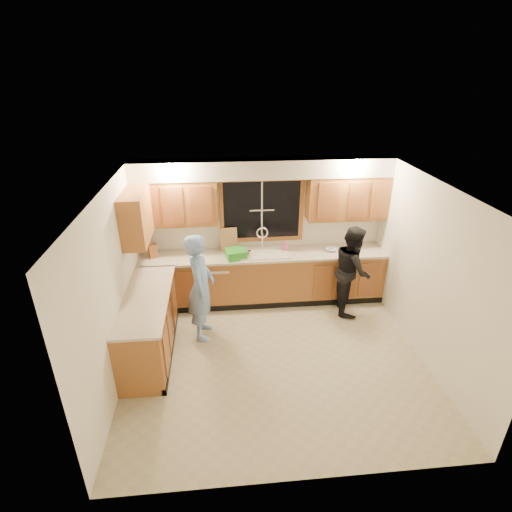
{
  "coord_description": "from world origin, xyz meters",
  "views": [
    {
      "loc": [
        -0.72,
        -4.52,
        3.83
      ],
      "look_at": [
        -0.22,
        0.65,
        1.33
      ],
      "focal_mm": 28.0,
      "sensor_mm": 36.0,
      "label": 1
    }
  ],
  "objects_px": {
    "dishwasher": "(215,282)",
    "dish_crate": "(236,254)",
    "woman": "(352,270)",
    "stove": "(143,350)",
    "bowl": "(331,249)",
    "sink": "(263,256)",
    "man": "(201,287)",
    "knife_block": "(153,251)",
    "soap_bottle": "(285,246)"
  },
  "relations": [
    {
      "from": "stove",
      "to": "bowl",
      "type": "bearing_deg",
      "value": 31.3
    },
    {
      "from": "sink",
      "to": "soap_bottle",
      "type": "bearing_deg",
      "value": 7.79
    },
    {
      "from": "man",
      "to": "dish_crate",
      "type": "distance_m",
      "value": 0.99
    },
    {
      "from": "dish_crate",
      "to": "soap_bottle",
      "type": "bearing_deg",
      "value": 11.89
    },
    {
      "from": "woman",
      "to": "soap_bottle",
      "type": "height_order",
      "value": "woman"
    },
    {
      "from": "man",
      "to": "dish_crate",
      "type": "relative_size",
      "value": 5.37
    },
    {
      "from": "dishwasher",
      "to": "dish_crate",
      "type": "distance_m",
      "value": 0.7
    },
    {
      "from": "sink",
      "to": "man",
      "type": "relative_size",
      "value": 0.51
    },
    {
      "from": "man",
      "to": "soap_bottle",
      "type": "xyz_separation_m",
      "value": [
        1.43,
        0.98,
        0.16
      ]
    },
    {
      "from": "dishwasher",
      "to": "dish_crate",
      "type": "bearing_deg",
      "value": -16.92
    },
    {
      "from": "woman",
      "to": "soap_bottle",
      "type": "relative_size",
      "value": 8.62
    },
    {
      "from": "sink",
      "to": "knife_block",
      "type": "distance_m",
      "value": 1.86
    },
    {
      "from": "man",
      "to": "knife_block",
      "type": "relative_size",
      "value": 7.1
    },
    {
      "from": "woman",
      "to": "dishwasher",
      "type": "bearing_deg",
      "value": 88.54
    },
    {
      "from": "soap_bottle",
      "to": "dishwasher",
      "type": "bearing_deg",
      "value": -176.89
    },
    {
      "from": "sink",
      "to": "dish_crate",
      "type": "relative_size",
      "value": 2.73
    },
    {
      "from": "sink",
      "to": "bowl",
      "type": "height_order",
      "value": "sink"
    },
    {
      "from": "woman",
      "to": "dish_crate",
      "type": "bearing_deg",
      "value": 89.79
    },
    {
      "from": "man",
      "to": "bowl",
      "type": "relative_size",
      "value": 8.35
    },
    {
      "from": "dish_crate",
      "to": "stove",
      "type": "bearing_deg",
      "value": -127.97
    },
    {
      "from": "knife_block",
      "to": "man",
      "type": "bearing_deg",
      "value": -75.27
    },
    {
      "from": "knife_block",
      "to": "soap_bottle",
      "type": "relative_size",
      "value": 1.35
    },
    {
      "from": "dishwasher",
      "to": "woman",
      "type": "distance_m",
      "value": 2.35
    },
    {
      "from": "stove",
      "to": "man",
      "type": "xyz_separation_m",
      "value": [
        0.76,
        0.9,
        0.39
      ]
    },
    {
      "from": "dishwasher",
      "to": "knife_block",
      "type": "distance_m",
      "value": 1.18
    },
    {
      "from": "man",
      "to": "bowl",
      "type": "distance_m",
      "value": 2.41
    },
    {
      "from": "soap_bottle",
      "to": "man",
      "type": "bearing_deg",
      "value": -145.48
    },
    {
      "from": "dishwasher",
      "to": "woman",
      "type": "relative_size",
      "value": 0.54
    },
    {
      "from": "soap_bottle",
      "to": "bowl",
      "type": "relative_size",
      "value": 0.87
    },
    {
      "from": "stove",
      "to": "knife_block",
      "type": "bearing_deg",
      "value": 91.55
    },
    {
      "from": "dish_crate",
      "to": "sink",
      "type": "bearing_deg",
      "value": 15.08
    },
    {
      "from": "dishwasher",
      "to": "stove",
      "type": "height_order",
      "value": "stove"
    },
    {
      "from": "dish_crate",
      "to": "bowl",
      "type": "relative_size",
      "value": 1.56
    },
    {
      "from": "sink",
      "to": "woman",
      "type": "bearing_deg",
      "value": -17.35
    },
    {
      "from": "knife_block",
      "to": "dish_crate",
      "type": "bearing_deg",
      "value": -31.81
    },
    {
      "from": "dish_crate",
      "to": "bowl",
      "type": "bearing_deg",
      "value": 4.08
    },
    {
      "from": "stove",
      "to": "woman",
      "type": "xyz_separation_m",
      "value": [
        3.23,
        1.38,
        0.31
      ]
    },
    {
      "from": "sink",
      "to": "man",
      "type": "bearing_deg",
      "value": -138.36
    },
    {
      "from": "stove",
      "to": "dish_crate",
      "type": "height_order",
      "value": "dish_crate"
    },
    {
      "from": "dishwasher",
      "to": "soap_bottle",
      "type": "height_order",
      "value": "soap_bottle"
    },
    {
      "from": "knife_block",
      "to": "woman",
      "type": "bearing_deg",
      "value": -33.76
    },
    {
      "from": "stove",
      "to": "bowl",
      "type": "relative_size",
      "value": 4.45
    },
    {
      "from": "knife_block",
      "to": "bowl",
      "type": "distance_m",
      "value": 3.04
    },
    {
      "from": "sink",
      "to": "dishwasher",
      "type": "relative_size",
      "value": 1.05
    },
    {
      "from": "sink",
      "to": "knife_block",
      "type": "height_order",
      "value": "sink"
    },
    {
      "from": "man",
      "to": "dishwasher",
      "type": "bearing_deg",
      "value": -8.77
    },
    {
      "from": "dishwasher",
      "to": "man",
      "type": "distance_m",
      "value": 1.03
    },
    {
      "from": "dishwasher",
      "to": "knife_block",
      "type": "relative_size",
      "value": 3.44
    },
    {
      "from": "stove",
      "to": "knife_block",
      "type": "relative_size",
      "value": 3.78
    },
    {
      "from": "man",
      "to": "bowl",
      "type": "bearing_deg",
      "value": -64.4
    }
  ]
}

